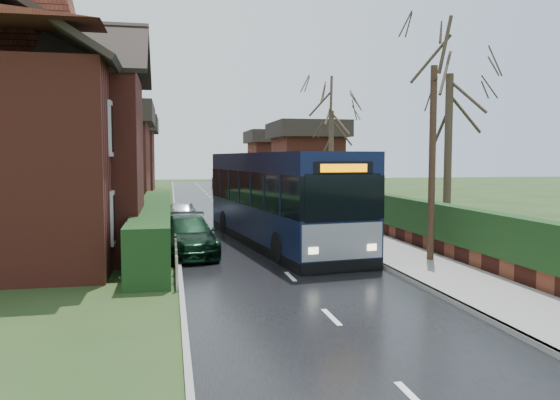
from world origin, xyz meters
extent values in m
plane|color=#364C20|center=(0.00, 0.00, 0.00)|extent=(140.00, 140.00, 0.00)
cube|color=black|center=(0.00, 10.00, 0.01)|extent=(6.00, 100.00, 0.02)
cube|color=slate|center=(4.25, 10.00, 0.07)|extent=(2.50, 100.00, 0.14)
cube|color=gray|center=(3.05, 10.00, 0.07)|extent=(0.12, 100.00, 0.14)
cube|color=gray|center=(-3.05, 10.00, 0.05)|extent=(0.12, 100.00, 0.10)
cube|color=black|center=(-3.90, 5.00, 0.80)|extent=(1.20, 16.00, 1.60)
cube|color=maroon|center=(5.80, 10.00, 0.30)|extent=(0.30, 50.00, 0.60)
cube|color=black|center=(5.80, 10.00, 1.20)|extent=(0.60, 50.00, 1.20)
cube|color=maroon|center=(-9.00, 5.00, 3.00)|extent=(8.00, 14.00, 6.00)
cube|color=maroon|center=(-5.50, 2.00, 3.00)|extent=(2.50, 4.00, 6.00)
cube|color=brown|center=(-8.00, 9.00, 9.20)|extent=(0.90, 1.40, 2.20)
cube|color=silver|center=(-4.95, 0.00, 1.60)|extent=(0.08, 1.20, 1.60)
cube|color=black|center=(-4.92, 0.00, 1.60)|extent=(0.03, 0.95, 1.35)
cube|color=silver|center=(-4.95, 0.00, 4.20)|extent=(0.08, 1.20, 1.60)
cube|color=black|center=(-4.92, 0.00, 4.20)|extent=(0.03, 0.95, 1.35)
cube|color=silver|center=(-4.95, 4.00, 1.60)|extent=(0.08, 1.20, 1.60)
cube|color=black|center=(-4.92, 4.00, 1.60)|extent=(0.03, 0.95, 1.35)
cube|color=silver|center=(-4.95, 4.00, 4.20)|extent=(0.08, 1.20, 1.60)
cube|color=black|center=(-4.92, 4.00, 4.20)|extent=(0.03, 0.95, 1.35)
cube|color=silver|center=(-4.95, 8.00, 1.60)|extent=(0.08, 1.20, 1.60)
cube|color=black|center=(-4.92, 8.00, 1.60)|extent=(0.03, 0.95, 1.35)
cube|color=silver|center=(-4.95, 8.00, 4.20)|extent=(0.08, 1.20, 1.60)
cube|color=black|center=(-4.92, 8.00, 4.20)|extent=(0.03, 0.95, 1.35)
cube|color=silver|center=(-4.95, 10.50, 1.60)|extent=(0.08, 1.20, 1.60)
cube|color=black|center=(-4.92, 10.50, 1.60)|extent=(0.03, 0.95, 1.35)
cube|color=silver|center=(-4.95, 10.50, 4.20)|extent=(0.08, 1.20, 1.60)
cube|color=black|center=(-4.92, 10.50, 4.20)|extent=(0.03, 0.95, 1.35)
cube|color=black|center=(0.80, 3.87, 0.97)|extent=(4.17, 11.90, 1.21)
cube|color=black|center=(0.80, 3.87, 2.21)|extent=(4.19, 11.90, 1.27)
cube|color=black|center=(0.80, 3.87, 3.20)|extent=(4.17, 11.90, 0.70)
cube|color=black|center=(0.80, 3.87, 0.19)|extent=(4.17, 11.90, 0.37)
cube|color=gray|center=(1.57, -1.85, 0.95)|extent=(2.54, 0.46, 1.06)
cube|color=black|center=(1.57, -1.88, 2.22)|extent=(2.37, 0.40, 1.38)
cube|color=black|center=(1.57, -1.88, 3.07)|extent=(1.85, 0.33, 0.37)
cube|color=#FF8C00|center=(1.58, -1.92, 3.07)|extent=(1.45, 0.23, 0.23)
cube|color=black|center=(1.57, -1.86, 0.23)|extent=(2.59, 0.48, 0.32)
cube|color=#FFF2CC|center=(0.66, -2.03, 0.74)|extent=(0.30, 0.09, 0.19)
cube|color=#FFF2CC|center=(2.49, -1.79, 0.74)|extent=(0.30, 0.09, 0.19)
cylinder|color=black|center=(0.11, 0.02, 0.51)|extent=(0.43, 1.05, 1.02)
cylinder|color=black|center=(2.48, 0.34, 0.51)|extent=(0.43, 1.05, 1.02)
cylinder|color=black|center=(-0.88, 7.41, 0.51)|extent=(0.43, 1.05, 1.02)
cylinder|color=black|center=(1.49, 7.73, 0.51)|extent=(0.43, 1.05, 1.02)
imported|color=silver|center=(-2.80, 10.58, 0.61)|extent=(1.84, 3.73, 1.22)
imported|color=black|center=(-2.71, 2.23, 0.66)|extent=(2.09, 4.67, 1.33)
imported|color=black|center=(1.95, 45.53, 0.58)|extent=(1.39, 3.59, 1.16)
cylinder|color=slate|center=(3.20, 4.16, 1.26)|extent=(0.07, 0.07, 2.52)
cube|color=silver|center=(3.20, 4.16, 2.34)|extent=(0.20, 0.37, 0.29)
cube|color=silver|center=(3.20, 4.16, 1.98)|extent=(0.18, 0.33, 0.25)
cylinder|color=#302015|center=(4.80, -0.91, 3.11)|extent=(0.21, 0.21, 6.22)
cube|color=#302015|center=(4.80, -0.91, 5.78)|extent=(0.29, 0.79, 0.07)
cylinder|color=#362B20|center=(8.58, 5.08, 3.49)|extent=(0.34, 0.34, 6.97)
cylinder|color=#3E2E24|center=(7.26, 18.32, 3.24)|extent=(0.35, 0.35, 6.48)
cylinder|color=#3C2D24|center=(-11.94, 18.00, 3.20)|extent=(0.29, 0.29, 6.39)
camera|label=1|loc=(-3.27, -16.79, 3.36)|focal=35.00mm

